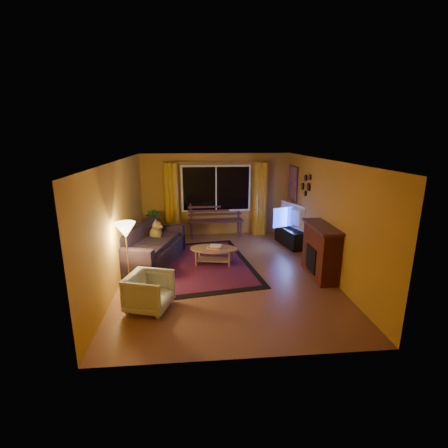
{
  "coord_description": "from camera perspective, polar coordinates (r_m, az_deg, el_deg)",
  "views": [
    {
      "loc": [
        -0.65,
        -6.81,
        2.99
      ],
      "look_at": [
        0.0,
        0.3,
        1.05
      ],
      "focal_mm": 26.0,
      "sensor_mm": 36.0,
      "label": 1
    }
  ],
  "objects": [
    {
      "name": "floor",
      "position": [
        7.47,
        0.21,
        -8.47
      ],
      "size": [
        4.5,
        6.0,
        0.02
      ],
      "primitive_type": "cube",
      "color": "brown",
      "rests_on": "ground"
    },
    {
      "name": "ceiling",
      "position": [
        6.86,
        0.23,
        11.18
      ],
      "size": [
        4.5,
        6.0,
        0.02
      ],
      "primitive_type": "cube",
      "color": "white",
      "rests_on": "ground"
    },
    {
      "name": "wall_back",
      "position": [
        10.0,
        -1.42,
        5.16
      ],
      "size": [
        4.5,
        0.02,
        2.5
      ],
      "primitive_type": "cube",
      "color": "#BF832A",
      "rests_on": "ground"
    },
    {
      "name": "wall_left",
      "position": [
        7.21,
        -17.95,
        0.48
      ],
      "size": [
        0.02,
        6.0,
        2.5
      ],
      "primitive_type": "cube",
      "color": "#BF832A",
      "rests_on": "ground"
    },
    {
      "name": "wall_right",
      "position": [
        7.61,
        17.42,
        1.27
      ],
      "size": [
        0.02,
        6.0,
        2.5
      ],
      "primitive_type": "cube",
      "color": "#BF832A",
      "rests_on": "ground"
    },
    {
      "name": "window",
      "position": [
        9.9,
        -1.4,
        6.24
      ],
      "size": [
        2.0,
        0.02,
        1.3
      ],
      "primitive_type": "cube",
      "color": "black",
      "rests_on": "wall_back"
    },
    {
      "name": "curtain_rod",
      "position": [
        9.76,
        -1.41,
        10.84
      ],
      "size": [
        3.2,
        0.03,
        0.03
      ],
      "primitive_type": "cylinder",
      "rotation": [
        0.0,
        1.57,
        0.0
      ],
      "color": "#BF8C3F",
      "rests_on": "wall_back"
    },
    {
      "name": "curtain_left",
      "position": [
        9.9,
        -9.2,
        4.11
      ],
      "size": [
        0.36,
        0.36,
        2.24
      ],
      "primitive_type": "cylinder",
      "color": "orange",
      "rests_on": "ground"
    },
    {
      "name": "curtain_right",
      "position": [
        10.07,
        6.34,
        4.4
      ],
      "size": [
        0.36,
        0.36,
        2.24
      ],
      "primitive_type": "cylinder",
      "color": "orange",
      "rests_on": "ground"
    },
    {
      "name": "bench",
      "position": [
        9.97,
        -1.46,
        -0.77
      ],
      "size": [
        1.69,
        0.58,
        0.5
      ],
      "primitive_type": "cube",
      "rotation": [
        0.0,
        0.0,
        0.06
      ],
      "color": "#402328",
      "rests_on": "ground"
    },
    {
      "name": "potted_plant",
      "position": [
        9.98,
        -12.29,
        -0.08
      ],
      "size": [
        0.58,
        0.58,
        0.84
      ],
      "primitive_type": "imported",
      "rotation": [
        0.0,
        0.0,
        0.26
      ],
      "color": "#235B1E",
      "rests_on": "ground"
    },
    {
      "name": "sofa",
      "position": [
        7.97,
        -12.61,
        -3.77
      ],
      "size": [
        1.54,
        2.4,
        0.9
      ],
      "primitive_type": "cube",
      "rotation": [
        0.0,
        0.0,
        -0.29
      ],
      "color": "black",
      "rests_on": "ground"
    },
    {
      "name": "dog",
      "position": [
        8.37,
        -11.95,
        -1.19
      ],
      "size": [
        0.38,
        0.47,
        0.46
      ],
      "primitive_type": null,
      "rotation": [
        0.0,
        0.0,
        0.17
      ],
      "color": "olive",
      "rests_on": "sofa"
    },
    {
      "name": "armchair",
      "position": [
        5.98,
        -13.01,
        -11.24
      ],
      "size": [
        0.85,
        0.88,
        0.73
      ],
      "primitive_type": "imported",
      "rotation": [
        0.0,
        0.0,
        1.27
      ],
      "color": "beige",
      "rests_on": "ground"
    },
    {
      "name": "floor_lamp",
      "position": [
        6.7,
        -16.59,
        -5.57
      ],
      "size": [
        0.25,
        0.25,
        1.38
      ],
      "primitive_type": "cylinder",
      "rotation": [
        0.0,
        0.0,
        0.09
      ],
      "color": "#BF8C3F",
      "rests_on": "ground"
    },
    {
      "name": "rug",
      "position": [
        7.91,
        -3.15,
        -6.95
      ],
      "size": [
        2.53,
        3.52,
        0.02
      ],
      "primitive_type": "cube",
      "rotation": [
        0.0,
        0.0,
        0.15
      ],
      "color": "maroon",
      "rests_on": "ground"
    },
    {
      "name": "coffee_table",
      "position": [
        7.82,
        -1.81,
        -5.66
      ],
      "size": [
        1.33,
        1.33,
        0.41
      ],
      "primitive_type": "cylinder",
      "rotation": [
        0.0,
        0.0,
        -0.19
      ],
      "color": "#A8784F",
      "rests_on": "ground"
    },
    {
      "name": "tv_console",
      "position": [
        9.33,
        11.53,
        -2.22
      ],
      "size": [
        0.61,
        1.24,
        0.49
      ],
      "primitive_type": "cube",
      "rotation": [
        0.0,
        0.0,
        0.19
      ],
      "color": "black",
      "rests_on": "ground"
    },
    {
      "name": "television",
      "position": [
        9.18,
        11.72,
        1.29
      ],
      "size": [
        0.58,
        1.16,
        0.69
      ],
      "primitive_type": "imported",
      "rotation": [
        0.0,
        0.0,
        1.95
      ],
      "color": "black",
      "rests_on": "tv_console"
    },
    {
      "name": "fireplace",
      "position": [
        7.37,
        16.65,
        -4.79
      ],
      "size": [
        0.4,
        1.2,
        1.1
      ],
      "primitive_type": "cube",
      "color": "maroon",
      "rests_on": "ground"
    },
    {
      "name": "mirror_cluster",
      "position": [
        8.68,
        14.16,
        6.86
      ],
      "size": [
        0.06,
        0.6,
        0.56
      ],
      "primitive_type": null,
      "color": "black",
      "rests_on": "wall_right"
    },
    {
      "name": "painting",
      "position": [
        9.79,
        11.97,
        7.0
      ],
      "size": [
        0.04,
        0.76,
        0.96
      ],
      "primitive_type": "cube",
      "color": "#DF4D20",
      "rests_on": "wall_right"
    }
  ]
}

